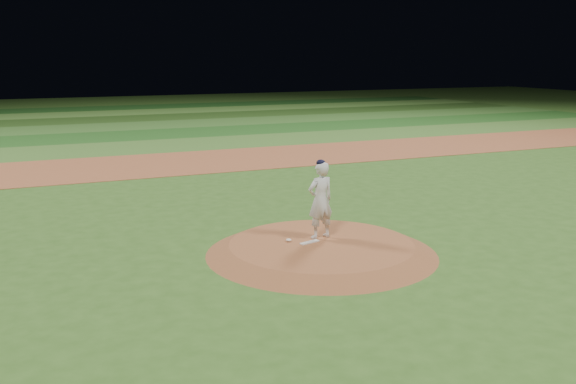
{
  "coord_description": "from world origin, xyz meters",
  "views": [
    {
      "loc": [
        -6.54,
        -13.11,
        4.67
      ],
      "look_at": [
        0.0,
        2.0,
        1.1
      ],
      "focal_mm": 40.0,
      "sensor_mm": 36.0,
      "label": 1
    }
  ],
  "objects_px": {
    "pitchers_mound": "(321,248)",
    "rosin_bag": "(289,240)",
    "pitcher_on_mound": "(320,200)",
    "pitching_rubber": "(310,242)"
  },
  "relations": [
    {
      "from": "pitchers_mound",
      "to": "pitching_rubber",
      "type": "xyz_separation_m",
      "value": [
        -0.24,
        0.15,
        0.14
      ]
    },
    {
      "from": "pitchers_mound",
      "to": "pitcher_on_mound",
      "type": "bearing_deg",
      "value": 67.94
    },
    {
      "from": "pitching_rubber",
      "to": "rosin_bag",
      "type": "distance_m",
      "value": 0.51
    },
    {
      "from": "pitchers_mound",
      "to": "pitching_rubber",
      "type": "height_order",
      "value": "pitching_rubber"
    },
    {
      "from": "rosin_bag",
      "to": "pitcher_on_mound",
      "type": "height_order",
      "value": "pitcher_on_mound"
    },
    {
      "from": "pitchers_mound",
      "to": "rosin_bag",
      "type": "height_order",
      "value": "rosin_bag"
    },
    {
      "from": "rosin_bag",
      "to": "pitching_rubber",
      "type": "bearing_deg",
      "value": -35.22
    },
    {
      "from": "pitching_rubber",
      "to": "rosin_bag",
      "type": "relative_size",
      "value": 4.06
    },
    {
      "from": "pitchers_mound",
      "to": "pitcher_on_mound",
      "type": "height_order",
      "value": "pitcher_on_mound"
    },
    {
      "from": "pitchers_mound",
      "to": "rosin_bag",
      "type": "xyz_separation_m",
      "value": [
        -0.66,
        0.44,
        0.16
      ]
    }
  ]
}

